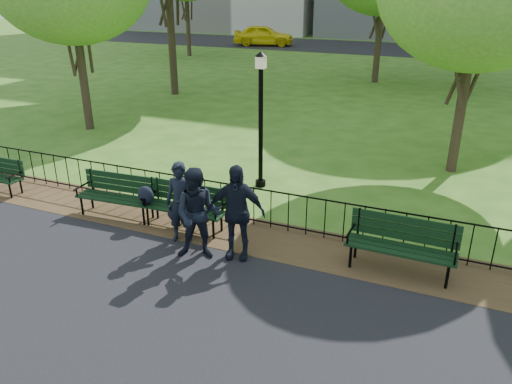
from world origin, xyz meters
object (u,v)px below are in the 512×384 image
at_px(park_bench_main, 172,199).
at_px(person_left, 181,203).
at_px(park_bench_right_a, 402,239).
at_px(person_right, 236,212).
at_px(sedan_silver, 478,46).
at_px(lamppost, 261,116).
at_px(park_bench_left_a, 118,191).
at_px(person_mid, 198,214).
at_px(taxi, 263,35).

height_order(park_bench_main, person_left, person_left).
xyz_separation_m(park_bench_right_a, person_right, (-2.99, -0.75, 0.32)).
distance_m(park_bench_right_a, person_right, 3.10).
height_order(person_right, sedan_silver, person_right).
distance_m(park_bench_main, lamppost, 3.27).
distance_m(park_bench_left_a, person_mid, 2.81).
xyz_separation_m(person_left, person_right, (1.30, -0.14, 0.10)).
bearing_deg(lamppost, person_right, -74.49).
distance_m(person_left, sedan_silver, 32.90).
bearing_deg(person_right, sedan_silver, 70.24).
bearing_deg(sedan_silver, park_bench_main, 154.72).
bearing_deg(person_left, lamppost, 73.98).
xyz_separation_m(person_right, taxi, (-12.80, 32.38, -0.11)).
xyz_separation_m(lamppost, sedan_silver, (4.75, 29.08, -1.17)).
xyz_separation_m(person_left, person_mid, (0.65, -0.44, 0.06)).
height_order(park_bench_right_a, person_mid, person_mid).
distance_m(park_bench_main, person_left, 0.80).
relative_size(park_bench_right_a, person_right, 1.04).
xyz_separation_m(lamppost, person_mid, (0.34, -3.87, -0.95)).
bearing_deg(taxi, person_mid, -175.92).
xyz_separation_m(park_bench_main, person_left, (0.55, -0.52, 0.23)).
xyz_separation_m(person_left, sedan_silver, (5.06, 32.50, -0.15)).
height_order(park_bench_main, taxi, taxi).
relative_size(person_left, sedan_silver, 0.40).
height_order(lamppost, taxi, lamppost).
relative_size(park_bench_left_a, taxi, 0.39).
bearing_deg(person_mid, person_right, 6.35).
xyz_separation_m(taxi, sedan_silver, (16.56, 0.26, -0.14)).
height_order(park_bench_main, park_bench_right_a, park_bench_right_a).
bearing_deg(person_right, park_bench_main, 147.11).
height_order(park_bench_main, person_right, person_right).
height_order(person_left, person_mid, person_mid).
bearing_deg(park_bench_main, sedan_silver, 79.77).
distance_m(park_bench_right_a, lamppost, 5.03).
bearing_deg(park_bench_right_a, park_bench_left_a, -178.18).
distance_m(lamppost, person_left, 3.58).
relative_size(park_bench_right_a, person_left, 1.16).
height_order(person_left, taxi, person_left).
bearing_deg(sedan_silver, taxi, 75.59).
bearing_deg(person_mid, park_bench_main, 122.43).
bearing_deg(sedan_silver, person_mid, 157.05).
height_order(park_bench_right_a, taxi, taxi).
height_order(park_bench_right_a, person_right, person_right).
distance_m(park_bench_main, person_right, 2.00).
bearing_deg(taxi, lamppost, -174.02).
height_order(park_bench_left_a, person_left, person_left).
bearing_deg(park_bench_main, park_bench_right_a, 0.78).
relative_size(lamppost, person_right, 1.82).
relative_size(lamppost, person_mid, 1.89).
relative_size(park_bench_main, person_right, 1.05).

